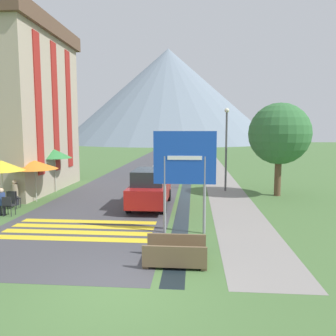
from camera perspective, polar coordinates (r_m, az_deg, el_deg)
name	(u,v)px	position (r m, az deg, el deg)	size (l,w,h in m)	color
ground_plane	(174,174)	(27.43, 1.02, -1.09)	(160.00, 160.00, 0.00)	#476B38
road	(158,162)	(37.55, -1.83, 0.97)	(6.40, 60.00, 0.01)	#424247
footpath	(211,163)	(37.36, 7.50, 0.89)	(2.20, 60.00, 0.01)	gray
drainage_channel	(190,163)	(37.32, 3.82, 0.92)	(0.60, 60.00, 0.00)	black
crosswalk_marking	(80,229)	(12.72, -15.10, -10.28)	(5.44, 2.54, 0.01)	yellow
mountain_distant	(168,96)	(102.60, 0.04, 12.40)	(64.35, 64.35, 28.28)	slate
hotel_building	(10,100)	(22.19, -25.86, 10.55)	(6.09, 8.19, 10.02)	tan
road_sign	(185,166)	(11.41, 2.92, 0.40)	(2.18, 0.11, 3.62)	gray
footbridge	(175,255)	(9.35, 1.31, -14.85)	(1.70, 1.10, 0.65)	brown
parked_car_near	(150,188)	(15.67, -3.15, -3.50)	(1.77, 4.32, 1.82)	#A31919
parked_car_far	(168,166)	(25.27, -0.06, 0.34)	(1.94, 4.26, 1.82)	#B2B2B7
cafe_chair_near_right	(14,198)	(16.94, -25.26, -4.73)	(0.40, 0.40, 0.85)	#232328
cafe_chair_nearest	(8,204)	(15.58, -26.09, -5.70)	(0.40, 0.40, 0.85)	#232328
cafe_chair_near_left	(12,198)	(16.88, -25.50, -4.77)	(0.40, 0.40, 0.85)	#232328
cafe_umbrella_front_yellow	(1,166)	(16.05, -27.04, 0.36)	(1.96, 1.96, 2.34)	#B7B2A8
cafe_umbrella_middle_orange	(35,165)	(17.99, -22.18, 0.52)	(2.28, 2.28, 2.13)	#B7B2A8
cafe_umbrella_rear_green	(55,154)	(20.43, -19.14, 2.35)	(1.99, 1.99, 2.53)	#B7B2A8
person_seated_far	(1,200)	(15.81, -27.02, -5.02)	(0.32, 0.32, 1.20)	#282833
person_seated_near	(15,191)	(17.65, -25.14, -3.67)	(0.32, 0.32, 1.27)	#282833
streetlamp	(226,142)	(19.91, 10.12, 4.48)	(0.28, 0.28, 4.97)	#515156
tree_by_path	(279,134)	(19.12, 18.83, 5.63)	(3.38, 3.38, 5.16)	brown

